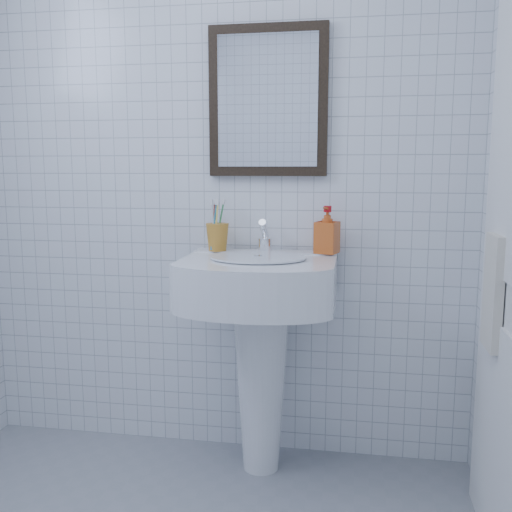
# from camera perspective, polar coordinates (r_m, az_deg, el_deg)

# --- Properties ---
(wall_back) EXTENTS (2.20, 0.02, 2.50)m
(wall_back) POSITION_cam_1_polar(r_m,az_deg,el_deg) (2.51, -3.70, 8.23)
(wall_back) COLOR white
(wall_back) RESTS_ON ground
(washbasin) EXTENTS (0.61, 0.44, 0.93)m
(washbasin) POSITION_cam_1_polar(r_m,az_deg,el_deg) (2.35, 0.42, -7.20)
(washbasin) COLOR white
(washbasin) RESTS_ON ground
(faucet) EXTENTS (0.06, 0.13, 0.14)m
(faucet) POSITION_cam_1_polar(r_m,az_deg,el_deg) (2.39, 0.86, 1.75)
(faucet) COLOR white
(faucet) RESTS_ON washbasin
(toothbrush_cup) EXTENTS (0.12, 0.12, 0.12)m
(toothbrush_cup) POSITION_cam_1_polar(r_m,az_deg,el_deg) (2.43, -3.88, 1.90)
(toothbrush_cup) COLOR #C58229
(toothbrush_cup) RESTS_ON washbasin
(soap_dispenser) EXTENTS (0.11, 0.11, 0.19)m
(soap_dispenser) POSITION_cam_1_polar(r_m,az_deg,el_deg) (2.36, 7.12, 2.60)
(soap_dispenser) COLOR #D34E14
(soap_dispenser) RESTS_ON washbasin
(wall_mirror) EXTENTS (0.50, 0.04, 0.62)m
(wall_mirror) POSITION_cam_1_polar(r_m,az_deg,el_deg) (2.47, 1.20, 15.22)
(wall_mirror) COLOR black
(wall_mirror) RESTS_ON wall_back
(towel_ring) EXTENTS (0.01, 0.18, 0.18)m
(towel_ring) POSITION_cam_1_polar(r_m,az_deg,el_deg) (2.00, 23.49, 1.66)
(towel_ring) COLOR white
(towel_ring) RESTS_ON wall_right
(hand_towel) EXTENTS (0.03, 0.16, 0.38)m
(hand_towel) POSITION_cam_1_polar(r_m,az_deg,el_deg) (2.03, 22.63, -3.37)
(hand_towel) COLOR silver
(hand_towel) RESTS_ON towel_ring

